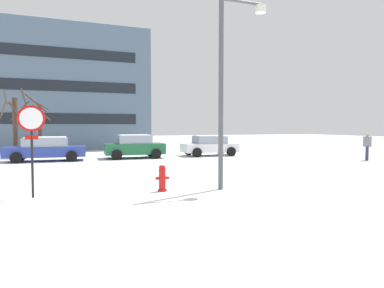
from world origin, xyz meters
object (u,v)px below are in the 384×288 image
parked_car_green (134,146)px  parked_car_blue (46,149)px  stop_sign (32,133)px  fire_hydrant (162,177)px  parked_car_white (209,145)px  pedestrian_crossing (367,144)px  street_lamp (229,73)px

parked_car_green → parked_car_blue: bearing=-179.9°
stop_sign → fire_hydrant: size_ratio=3.00×
parked_car_green → parked_car_white: parked_car_green is taller
parked_car_white → pedestrian_crossing: bearing=-40.7°
stop_sign → parked_car_green: bearing=64.8°
parked_car_white → pedestrian_crossing: pedestrian_crossing is taller
parked_car_green → pedestrian_crossing: bearing=-27.2°
street_lamp → parked_car_green: (-0.71, 11.97, -3.05)m
parked_car_blue → parked_car_green: bearing=0.1°
parked_car_blue → pedestrian_crossing: size_ratio=2.73×
fire_hydrant → parked_car_white: (6.79, 11.50, 0.28)m
parked_car_blue → parked_car_white: 10.67m
stop_sign → street_lamp: (5.97, -0.82, 1.93)m
stop_sign → parked_car_white: bearing=46.2°
fire_hydrant → parked_car_white: bearing=59.4°
fire_hydrant → parked_car_green: size_ratio=0.23×
stop_sign → pedestrian_crossing: bearing=13.9°
parked_car_green → pedestrian_crossing: (12.93, -6.64, 0.20)m
street_lamp → parked_car_green: street_lamp is taller
stop_sign → parked_car_white: 15.35m
street_lamp → parked_car_blue: bearing=116.8°
parked_car_blue → fire_hydrant: bearing=-71.5°
parked_car_blue → parked_car_white: bearing=-0.5°
stop_sign → fire_hydrant: bearing=-6.7°
fire_hydrant → pedestrian_crossing: 15.23m
stop_sign → pedestrian_crossing: stop_sign is taller
fire_hydrant → parked_car_white: size_ratio=0.23×
pedestrian_crossing → parked_car_blue: bearing=160.0°
fire_hydrant → parked_car_green: 11.70m
pedestrian_crossing → parked_car_green: bearing=152.8°
parked_car_blue → street_lamp: bearing=-63.2°
stop_sign → street_lamp: 6.33m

